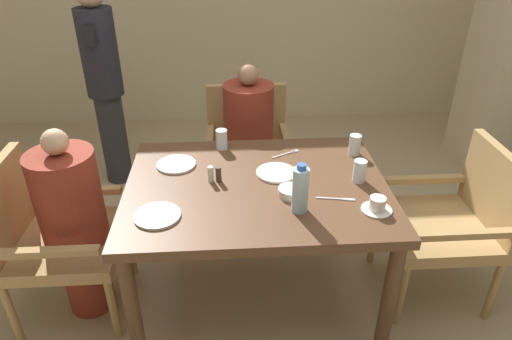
% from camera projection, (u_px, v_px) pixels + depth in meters
% --- Properties ---
extents(ground_plane, '(16.00, 16.00, 0.00)m').
position_uv_depth(ground_plane, '(257.00, 295.00, 2.63)').
color(ground_plane, tan).
extents(dining_table, '(1.29, 0.98, 0.75)m').
position_uv_depth(dining_table, '(257.00, 199.00, 2.30)').
color(dining_table, brown).
rests_on(dining_table, ground_plane).
extents(chair_left_side, '(0.56, 0.56, 0.89)m').
position_uv_depth(chair_left_side, '(49.00, 233.00, 2.32)').
color(chair_left_side, '#A88451').
rests_on(chair_left_side, ground_plane).
extents(diner_in_left_chair, '(0.32, 0.32, 1.07)m').
position_uv_depth(diner_in_left_chair, '(75.00, 224.00, 2.30)').
color(diner_in_left_chair, maroon).
rests_on(diner_in_left_chair, ground_plane).
extents(chair_far_side, '(0.56, 0.56, 0.89)m').
position_uv_depth(chair_far_side, '(248.00, 147.00, 3.17)').
color(chair_far_side, '#A88451').
rests_on(chair_far_side, ground_plane).
extents(diner_in_far_chair, '(0.32, 0.32, 1.12)m').
position_uv_depth(diner_in_far_chair, '(249.00, 145.00, 3.00)').
color(diner_in_far_chair, maroon).
rests_on(diner_in_far_chair, ground_plane).
extents(chair_right_side, '(0.56, 0.56, 0.89)m').
position_uv_depth(chair_right_side, '(454.00, 217.00, 2.44)').
color(chair_right_side, '#A88451').
rests_on(chair_right_side, ground_plane).
extents(standing_host, '(0.26, 0.30, 1.55)m').
position_uv_depth(standing_host, '(104.00, 81.00, 3.35)').
color(standing_host, '#2D2D33').
rests_on(standing_host, ground_plane).
extents(plate_main_left, '(0.21, 0.21, 0.01)m').
position_uv_depth(plate_main_left, '(176.00, 164.00, 2.41)').
color(plate_main_left, white).
rests_on(plate_main_left, dining_table).
extents(plate_main_right, '(0.21, 0.21, 0.01)m').
position_uv_depth(plate_main_right, '(276.00, 173.00, 2.34)').
color(plate_main_right, white).
rests_on(plate_main_right, dining_table).
extents(plate_dessert_center, '(0.21, 0.21, 0.01)m').
position_uv_depth(plate_dessert_center, '(157.00, 216.00, 2.01)').
color(plate_dessert_center, white).
rests_on(plate_dessert_center, dining_table).
extents(teacup_with_saucer, '(0.14, 0.14, 0.07)m').
position_uv_depth(teacup_with_saucer, '(377.00, 205.00, 2.04)').
color(teacup_with_saucer, white).
rests_on(teacup_with_saucer, dining_table).
extents(bowl_small, '(0.12, 0.12, 0.04)m').
position_uv_depth(bowl_small, '(291.00, 192.00, 2.16)').
color(bowl_small, white).
rests_on(bowl_small, dining_table).
extents(water_bottle, '(0.07, 0.07, 0.24)m').
position_uv_depth(water_bottle, '(300.00, 190.00, 2.00)').
color(water_bottle, '#A3C6DB').
rests_on(water_bottle, dining_table).
extents(glass_tall_near, '(0.06, 0.06, 0.11)m').
position_uv_depth(glass_tall_near, '(355.00, 145.00, 2.50)').
color(glass_tall_near, silver).
rests_on(glass_tall_near, dining_table).
extents(glass_tall_mid, '(0.06, 0.06, 0.11)m').
position_uv_depth(glass_tall_mid, '(222.00, 139.00, 2.56)').
color(glass_tall_mid, silver).
rests_on(glass_tall_mid, dining_table).
extents(glass_tall_far, '(0.06, 0.06, 0.11)m').
position_uv_depth(glass_tall_far, '(360.00, 171.00, 2.25)').
color(glass_tall_far, silver).
rests_on(glass_tall_far, dining_table).
extents(salt_shaker, '(0.03, 0.03, 0.08)m').
position_uv_depth(salt_shaker, '(211.00, 174.00, 2.25)').
color(salt_shaker, white).
rests_on(salt_shaker, dining_table).
extents(pepper_shaker, '(0.03, 0.03, 0.08)m').
position_uv_depth(pepper_shaker, '(219.00, 174.00, 2.26)').
color(pepper_shaker, '#4C3D2D').
rests_on(pepper_shaker, dining_table).
extents(fork_beside_plate, '(0.16, 0.09, 0.00)m').
position_uv_depth(fork_beside_plate, '(288.00, 153.00, 2.53)').
color(fork_beside_plate, silver).
rests_on(fork_beside_plate, dining_table).
extents(knife_beside_plate, '(0.18, 0.04, 0.00)m').
position_uv_depth(knife_beside_plate, '(338.00, 199.00, 2.13)').
color(knife_beside_plate, silver).
rests_on(knife_beside_plate, dining_table).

